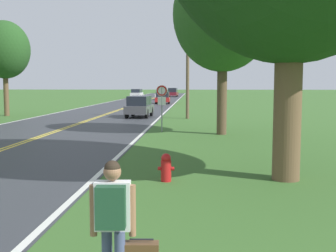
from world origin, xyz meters
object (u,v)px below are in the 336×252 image
Objects in this scene: car_dark_grey_suv_mid_near at (140,106)px; car_maroon_van_horizon at (173,92)px; hitchhiker_person at (112,213)px; fire_hydrant at (166,167)px; car_red_hatchback_mid_far at (163,98)px; car_white_suv_distant at (137,93)px; tree_mid_treeline at (223,14)px; tree_far_back at (4,50)px; traffic_sign at (162,97)px; car_silver_suv_receding at (162,95)px.

car_dark_grey_suv_mid_near is 54.47m from car_maroon_van_horizon.
hitchhiker_person is 6.14m from fire_hydrant.
car_maroon_van_horizon is (-0.30, 31.53, 0.11)m from car_red_hatchback_mid_far.
car_red_hatchback_mid_far is 0.78× the size of car_white_suv_distant.
tree_mid_treeline is at bearing -11.33° from hitchhiker_person.
tree_far_back is at bearing 174.82° from car_white_suv_distant.
tree_far_back is 11.97m from car_dark_grey_suv_mid_near.
car_silver_suv_receding is (-3.72, 47.83, -1.07)m from traffic_sign.
traffic_sign is 17.83m from tree_far_back.
car_silver_suv_receding is 16.88m from car_maroon_van_horizon.
tree_far_back reaches higher than car_maroon_van_horizon.
car_red_hatchback_mid_far is 31.54m from car_maroon_van_horizon.
car_dark_grey_suv_mid_near is at bearing 3.56° from hitchhiker_person.
car_white_suv_distant reaches higher than fire_hydrant.
car_red_hatchback_mid_far is at bearing 0.39° from hitchhiker_person.
hitchhiker_person is 0.36× the size of car_maroon_van_horizon.
traffic_sign reaches higher than car_silver_suv_receding.
tree_far_back is at bearing 123.07° from fire_hydrant.
hitchhiker_person is 0.45× the size of car_red_hatchback_mid_far.
car_silver_suv_receding is at bearing 0.64° from hitchhiker_person.
car_dark_grey_suv_mid_near is 44.07m from car_white_suv_distant.
car_red_hatchback_mid_far is (-3.52, 44.78, 0.44)m from fire_hydrant.
car_white_suv_distant reaches higher than hitchhiker_person.
car_maroon_van_horizon is at bearing 92.86° from fire_hydrant.
hitchhiker_person is at bearing -87.44° from traffic_sign.
car_maroon_van_horizon is (-5.96, 65.53, -5.17)m from tree_mid_treeline.
car_red_hatchback_mid_far is (11.16, 22.22, -4.53)m from tree_far_back.
car_red_hatchback_mid_far is (-5.67, 34.00, -5.28)m from tree_mid_treeline.
car_dark_grey_suv_mid_near is 0.87× the size of car_maroon_van_horizon.
car_maroon_van_horizon is (-3.58, 82.42, -0.09)m from hitchhiker_person.
traffic_sign is 0.55× the size of car_maroon_van_horizon.
fire_hydrant is 76.41m from car_maroon_van_horizon.
hitchhiker_person is 72.21m from car_white_suv_distant.
tree_far_back is 2.09× the size of car_red_hatchback_mid_far.
tree_mid_treeline is 56.22m from car_white_suv_distant.
car_white_suv_distant is at bearing 102.39° from tree_mid_treeline.
car_dark_grey_suv_mid_near is 37.64m from car_silver_suv_receding.
car_dark_grey_suv_mid_near is (11.09, -0.72, -4.46)m from tree_far_back.
tree_mid_treeline is at bearing 29.99° from car_dark_grey_suv_mid_near.
tree_far_back reaches higher than car_red_hatchback_mid_far.
hitchhiker_person is 17.79m from tree_mid_treeline.
car_dark_grey_suv_mid_near reaches higher than car_red_hatchback_mid_far.
tree_far_back is 43.40m from car_white_suv_distant.
car_red_hatchback_mid_far is 0.79× the size of car_silver_suv_receding.
traffic_sign is 33.26m from car_red_hatchback_mid_far.
car_dark_grey_suv_mid_near is at bearing 2.92° from car_maroon_van_horizon.
car_silver_suv_receding reaches higher than fire_hydrant.
car_maroon_van_horizon is at bearing -0.81° from hitchhiker_person.
traffic_sign is (-1.03, 11.63, 1.54)m from fire_hydrant.
car_red_hatchback_mid_far is (-3.29, 50.88, -0.20)m from hitchhiker_person.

